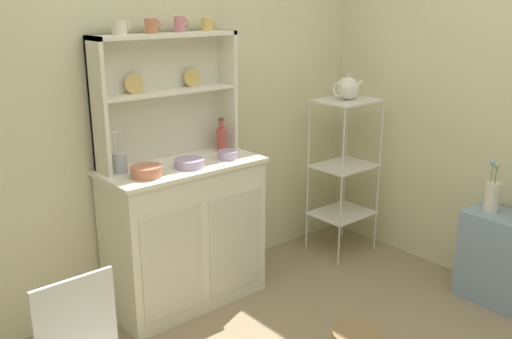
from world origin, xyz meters
TOP-DOWN VIEW (x-y plane):
  - wall_back at (0.00, 1.62)m, footprint 3.84×0.05m
  - hutch_cabinet at (-0.02, 1.37)m, footprint 0.95×0.45m
  - hutch_shelf_unit at (-0.02, 1.53)m, footprint 0.88×0.18m
  - bakers_rack at (1.25, 1.23)m, footprint 0.42×0.34m
  - side_shelf_blue at (1.44, 0.11)m, footprint 0.28×0.48m
  - cup_cream_0 at (-0.29, 1.49)m, footprint 0.09×0.08m
  - cup_terracotta_1 at (-0.10, 1.49)m, footprint 0.09×0.07m
  - cup_rose_2 at (0.08, 1.49)m, footprint 0.08×0.06m
  - cup_gold_3 at (0.27, 1.49)m, footprint 0.08×0.07m
  - bowl_mixing_large at (-0.29, 1.29)m, footprint 0.17×0.17m
  - bowl_floral_medium at (-0.02, 1.29)m, footprint 0.17×0.17m
  - bowl_cream_small at (0.26, 1.29)m, footprint 0.12×0.12m
  - jam_bottle at (0.33, 1.45)m, footprint 0.06×0.06m
  - utensil_jar at (-0.37, 1.45)m, footprint 0.08×0.08m
  - porcelain_teapot at (1.25, 1.23)m, footprint 0.25×0.16m
  - flower_vase at (1.44, 0.23)m, footprint 0.09×0.09m

SIDE VIEW (x-z plane):
  - side_shelf_blue at x=1.44m, z-range 0.00..0.56m
  - hutch_cabinet at x=-0.02m, z-range 0.01..0.89m
  - flower_vase at x=1.44m, z-range 0.51..0.83m
  - bakers_rack at x=1.25m, z-range 0.14..1.27m
  - bowl_floral_medium at x=-0.02m, z-range 0.88..0.93m
  - bowl_cream_small at x=0.26m, z-range 0.88..0.93m
  - bowl_mixing_large at x=-0.29m, z-range 0.88..0.94m
  - utensil_jar at x=-0.37m, z-range 0.82..1.06m
  - jam_bottle at x=0.33m, z-range 0.86..1.07m
  - porcelain_teapot at x=1.25m, z-range 1.12..1.30m
  - wall_back at x=0.00m, z-range 0.00..2.50m
  - hutch_shelf_unit at x=-0.02m, z-range 0.94..1.67m
  - cup_cream_0 at x=-0.29m, z-range 1.62..1.69m
  - cup_gold_3 at x=0.27m, z-range 1.62..1.69m
  - cup_terracotta_1 at x=-0.10m, z-range 1.62..1.70m
  - cup_rose_2 at x=0.08m, z-range 1.62..1.70m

